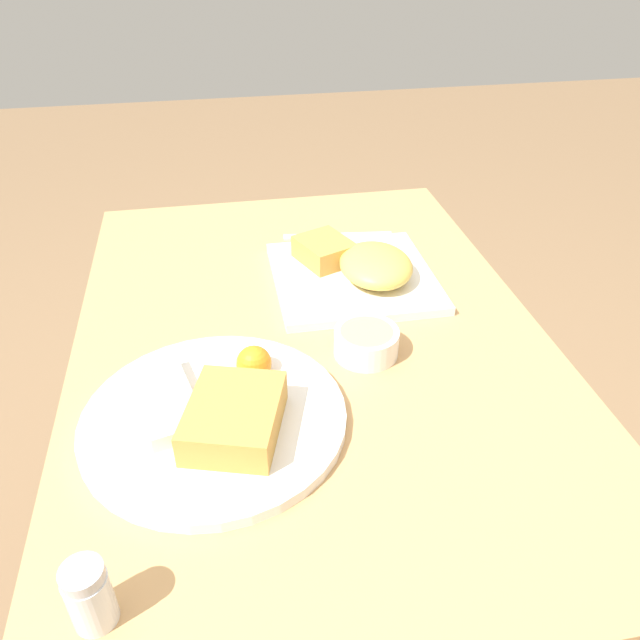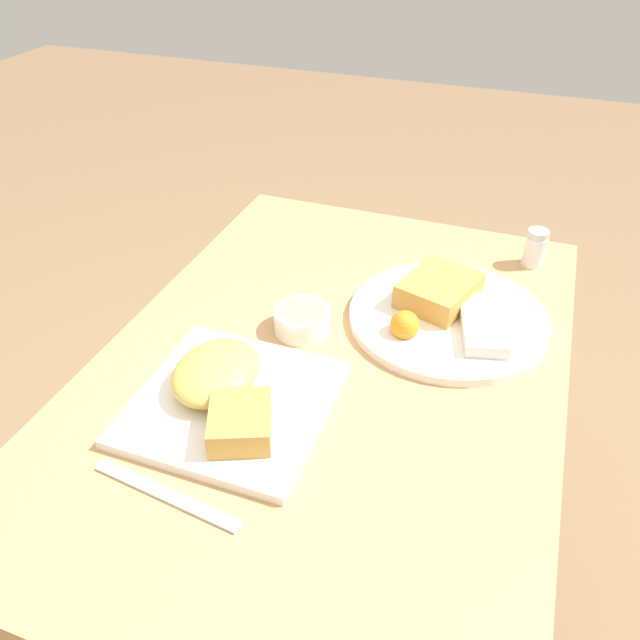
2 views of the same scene
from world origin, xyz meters
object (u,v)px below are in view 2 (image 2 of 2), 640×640
sauce_ramekin (302,320)px  salt_shaker (535,250)px  plate_square_near (227,393)px  butter_knife (166,495)px  plate_oval_far (447,312)px

sauce_ramekin → salt_shaker: size_ratio=1.27×
plate_square_near → butter_knife: size_ratio=1.27×
plate_square_near → salt_shaker: size_ratio=3.65×
salt_shaker → plate_oval_far: bearing=-27.3°
sauce_ramekin → plate_square_near: bearing=-9.8°
plate_oval_far → butter_knife: size_ratio=1.57×
plate_oval_far → butter_knife: plate_oval_far is taller
plate_square_near → plate_oval_far: size_ratio=0.81×
sauce_ramekin → butter_knife: 0.34m
plate_oval_far → sauce_ramekin: (0.10, -0.20, 0.00)m
plate_square_near → sauce_ramekin: (-0.18, 0.03, -0.00)m
plate_square_near → plate_oval_far: plate_square_near is taller
plate_oval_far → salt_shaker: size_ratio=4.52×
sauce_ramekin → salt_shaker: bearing=135.3°
sauce_ramekin → salt_shaker: salt_shaker is taller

